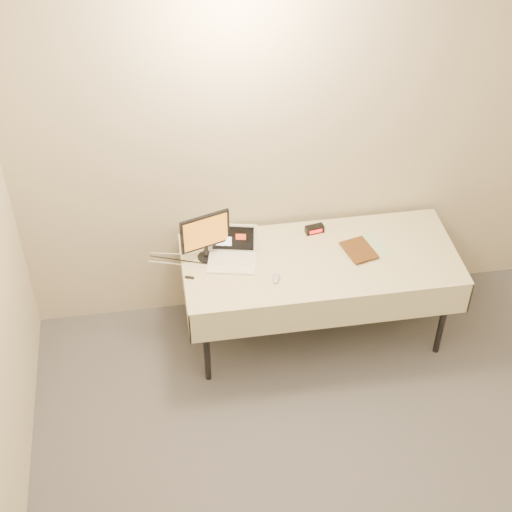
{
  "coord_description": "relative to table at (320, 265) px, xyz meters",
  "views": [
    {
      "loc": [
        -1.04,
        -1.81,
        4.19
      ],
      "look_at": [
        -0.45,
        1.99,
        0.86
      ],
      "focal_mm": 55.0,
      "sensor_mm": 36.0,
      "label": 1
    }
  ],
  "objects": [
    {
      "name": "usb_dongle",
      "position": [
        -0.89,
        -0.06,
        0.07
      ],
      "size": [
        0.06,
        0.04,
        0.01
      ],
      "primitive_type": "cube",
      "rotation": [
        0.0,
        0.0,
        -0.36
      ],
      "color": "black",
      "rests_on": "table"
    },
    {
      "name": "table",
      "position": [
        0.0,
        0.0,
        0.0
      ],
      "size": [
        1.86,
        0.81,
        0.74
      ],
      "color": "black",
      "rests_on": "ground"
    },
    {
      "name": "alarm_clock",
      "position": [
        0.02,
        0.28,
        0.09
      ],
      "size": [
        0.14,
        0.07,
        0.05
      ],
      "rotation": [
        0.0,
        0.0,
        0.17
      ],
      "color": "black",
      "rests_on": "table"
    },
    {
      "name": "book",
      "position": [
        0.18,
        0.0,
        0.18
      ],
      "size": [
        0.18,
        0.07,
        0.24
      ],
      "primitive_type": "imported",
      "rotation": [
        0.0,
        0.0,
        0.25
      ],
      "color": "brown",
      "rests_on": "table"
    },
    {
      "name": "laptop",
      "position": [
        -0.59,
        0.09,
        0.12
      ],
      "size": [
        0.37,
        0.32,
        0.22
      ],
      "rotation": [
        0.0,
        0.0,
        -0.21
      ],
      "color": "white",
      "rests_on": "table"
    },
    {
      "name": "monitor",
      "position": [
        -0.76,
        0.12,
        0.27
      ],
      "size": [
        0.33,
        0.15,
        0.35
      ],
      "rotation": [
        0.0,
        0.0,
        0.31
      ],
      "color": "black",
      "rests_on": "table"
    },
    {
      "name": "paper_form",
      "position": [
        0.41,
        0.08,
        0.06
      ],
      "size": [
        0.16,
        0.28,
        0.0
      ],
      "primitive_type": "cube",
      "rotation": [
        0.0,
        0.0,
        0.24
      ],
      "color": "#B0D8AC",
      "rests_on": "table"
    },
    {
      "name": "clicker",
      "position": [
        -0.33,
        -0.16,
        0.07
      ],
      "size": [
        0.08,
        0.11,
        0.02
      ],
      "primitive_type": "ellipsoid",
      "rotation": [
        0.0,
        0.0,
        -0.33
      ],
      "color": "#B5B5B7",
      "rests_on": "table"
    },
    {
      "name": "back_wall",
      "position": [
        0.0,
        0.45,
        0.67
      ],
      "size": [
        4.0,
        0.1,
        2.7
      ],
      "primitive_type": "cube",
      "color": "beige",
      "rests_on": "ground"
    }
  ]
}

